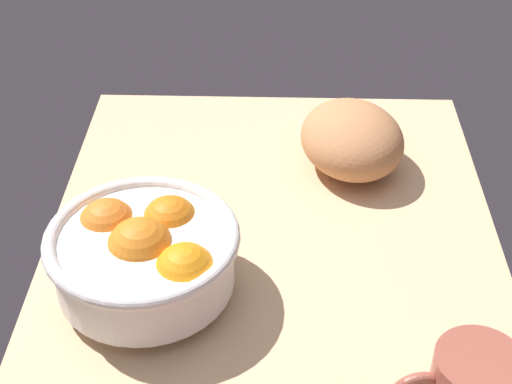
{
  "coord_description": "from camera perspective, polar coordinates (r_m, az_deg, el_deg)",
  "views": [
    {
      "loc": [
        68.7,
        0.38,
        64.08
      ],
      "look_at": [
        -8.53,
        -1.88,
        5.0
      ],
      "focal_mm": 54.36,
      "sensor_mm": 36.0,
      "label": 1
    }
  ],
  "objects": [
    {
      "name": "fruit_bowl",
      "position": [
        0.88,
        -8.37,
        -4.44
      ],
      "size": [
        21.81,
        21.81,
        10.69
      ],
      "color": "white",
      "rests_on": "ground"
    },
    {
      "name": "bread_loaf",
      "position": [
        1.09,
        6.87,
        3.89
      ],
      "size": [
        19.71,
        18.02,
        9.14
      ],
      "primitive_type": "ellipsoid",
      "rotation": [
        0.0,
        0.0,
        0.28
      ],
      "color": "tan",
      "rests_on": "ground"
    },
    {
      "name": "ground_plane",
      "position": [
        0.95,
        0.99,
        -6.27
      ],
      "size": [
        80.92,
        57.01,
        3.0
      ],
      "primitive_type": "cube",
      "color": "#D9B387"
    }
  ]
}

